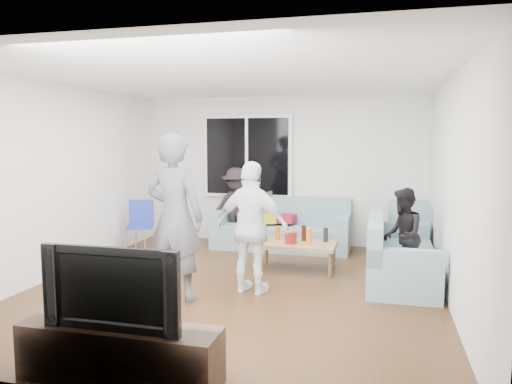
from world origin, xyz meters
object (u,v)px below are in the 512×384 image
(floor_lamp, at_px, (174,196))
(spectator_right, at_px, (402,236))
(coffee_table, at_px, (297,256))
(tv_console, at_px, (120,353))
(player_right, at_px, (252,228))
(sofa_back_section, at_px, (281,224))
(spectator_back, at_px, (236,207))
(television, at_px, (118,285))
(side_chair, at_px, (140,227))
(player_left, at_px, (175,217))
(sofa_right_section, at_px, (402,249))

(floor_lamp, height_order, spectator_right, floor_lamp)
(coffee_table, relative_size, spectator_right, 0.88)
(coffee_table, relative_size, tv_console, 0.69)
(floor_lamp, relative_size, player_right, 0.97)
(sofa_back_section, xyz_separation_m, coffee_table, (0.49, -1.29, -0.22))
(spectator_back, distance_m, television, 4.83)
(floor_lamp, bearing_deg, side_chair, -90.00)
(player_left, bearing_deg, tv_console, 106.81)
(sofa_right_section, bearing_deg, spectator_back, 61.80)
(spectator_back, height_order, television, spectator_back)
(player_right, bearing_deg, sofa_right_section, -139.84)
(coffee_table, bearing_deg, side_chair, 171.74)
(coffee_table, distance_m, side_chair, 2.69)
(sofa_right_section, relative_size, coffee_table, 1.82)
(tv_console, distance_m, television, 0.54)
(player_left, bearing_deg, player_right, -146.48)
(spectator_right, xyz_separation_m, tv_console, (-2.21, -3.21, -0.40))
(television, bearing_deg, sofa_right_section, 56.57)
(floor_lamp, xyz_separation_m, tv_console, (1.86, -5.25, -0.56))
(coffee_table, xyz_separation_m, tv_console, (-0.79, -3.48, 0.02))
(player_right, height_order, television, player_right)
(floor_lamp, relative_size, tv_console, 0.97)
(sofa_back_section, xyz_separation_m, television, (-0.29, -4.77, 0.34))
(player_left, distance_m, television, 1.96)
(coffee_table, xyz_separation_m, floor_lamp, (-2.65, 1.77, 0.58))
(player_left, bearing_deg, sofa_back_section, -97.38)
(sofa_right_section, distance_m, side_chair, 4.10)
(player_right, bearing_deg, spectator_right, -143.17)
(side_chair, distance_m, spectator_right, 4.13)
(player_left, xyz_separation_m, player_right, (0.81, 0.43, -0.17))
(player_right, relative_size, television, 1.44)
(floor_lamp, xyz_separation_m, player_left, (1.49, -3.33, 0.19))
(coffee_table, height_order, tv_console, tv_console)
(floor_lamp, relative_size, spectator_back, 1.14)
(floor_lamp, distance_m, player_right, 3.71)
(side_chair, xyz_separation_m, television, (1.86, -3.86, 0.33))
(player_right, xyz_separation_m, television, (-0.44, -2.34, -0.04))
(coffee_table, height_order, television, television)
(sofa_right_section, distance_m, television, 4.02)
(sofa_right_section, height_order, spectator_back, spectator_back)
(coffee_table, height_order, spectator_right, spectator_right)
(coffee_table, distance_m, spectator_back, 1.91)
(coffee_table, xyz_separation_m, television, (-0.79, -3.48, 0.56))
(tv_console, bearing_deg, spectator_back, 96.00)
(side_chair, relative_size, player_right, 0.54)
(coffee_table, xyz_separation_m, player_left, (-1.16, -1.57, 0.77))
(sofa_back_section, distance_m, sofa_right_section, 2.39)
(coffee_table, distance_m, player_left, 2.09)
(player_right, bearing_deg, coffee_table, -96.42)
(sofa_back_section, bearing_deg, television, -93.54)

